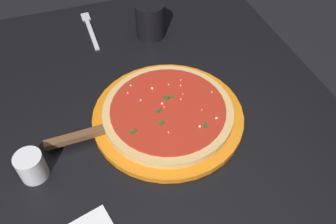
{
  "coord_description": "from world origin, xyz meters",
  "views": [
    {
      "loc": [
        -0.5,
        0.15,
        1.32
      ],
      "look_at": [
        -0.03,
        -0.02,
        0.75
      ],
      "focal_mm": 36.69,
      "sensor_mm": 36.0,
      "label": 1
    }
  ],
  "objects_px": {
    "pizza_server": "(96,132)",
    "cup_tall_drink": "(150,20)",
    "fork": "(90,28)",
    "serving_plate": "(168,116)",
    "pizza": "(168,111)",
    "cup_small_sauce": "(31,166)"
  },
  "relations": [
    {
      "from": "cup_small_sauce",
      "to": "fork",
      "type": "relative_size",
      "value": 0.32
    },
    {
      "from": "fork",
      "to": "cup_small_sauce",
      "type": "bearing_deg",
      "value": 157.4
    },
    {
      "from": "pizza",
      "to": "cup_small_sauce",
      "type": "xyz_separation_m",
      "value": [
        -0.05,
        0.29,
        0.01
      ]
    },
    {
      "from": "cup_small_sauce",
      "to": "pizza_server",
      "type": "bearing_deg",
      "value": -68.91
    },
    {
      "from": "pizza",
      "to": "pizza_server",
      "type": "bearing_deg",
      "value": 91.43
    },
    {
      "from": "serving_plate",
      "to": "fork",
      "type": "height_order",
      "value": "serving_plate"
    },
    {
      "from": "pizza_server",
      "to": "fork",
      "type": "distance_m",
      "value": 0.4
    },
    {
      "from": "pizza_server",
      "to": "cup_tall_drink",
      "type": "xyz_separation_m",
      "value": [
        0.32,
        -0.22,
        0.03
      ]
    },
    {
      "from": "pizza",
      "to": "serving_plate",
      "type": "bearing_deg",
      "value": 26.34
    },
    {
      "from": "cup_tall_drink",
      "to": "cup_small_sauce",
      "type": "relative_size",
      "value": 1.63
    },
    {
      "from": "serving_plate",
      "to": "pizza_server",
      "type": "relative_size",
      "value": 1.51
    },
    {
      "from": "cup_small_sauce",
      "to": "serving_plate",
      "type": "bearing_deg",
      "value": -79.44
    },
    {
      "from": "pizza",
      "to": "pizza_server",
      "type": "relative_size",
      "value": 1.3
    },
    {
      "from": "pizza",
      "to": "pizza_server",
      "type": "height_order",
      "value": "pizza"
    },
    {
      "from": "cup_small_sauce",
      "to": "cup_tall_drink",
      "type": "bearing_deg",
      "value": -43.42
    },
    {
      "from": "pizza_server",
      "to": "pizza",
      "type": "bearing_deg",
      "value": -88.57
    },
    {
      "from": "serving_plate",
      "to": "pizza_server",
      "type": "distance_m",
      "value": 0.16
    },
    {
      "from": "pizza_server",
      "to": "cup_tall_drink",
      "type": "height_order",
      "value": "cup_tall_drink"
    },
    {
      "from": "serving_plate",
      "to": "fork",
      "type": "relative_size",
      "value": 1.8
    },
    {
      "from": "pizza_server",
      "to": "cup_tall_drink",
      "type": "distance_m",
      "value": 0.39
    },
    {
      "from": "cup_small_sauce",
      "to": "fork",
      "type": "bearing_deg",
      "value": -22.6
    },
    {
      "from": "fork",
      "to": "serving_plate",
      "type": "bearing_deg",
      "value": -165.15
    }
  ]
}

